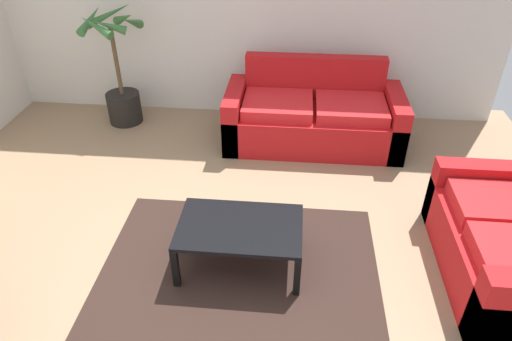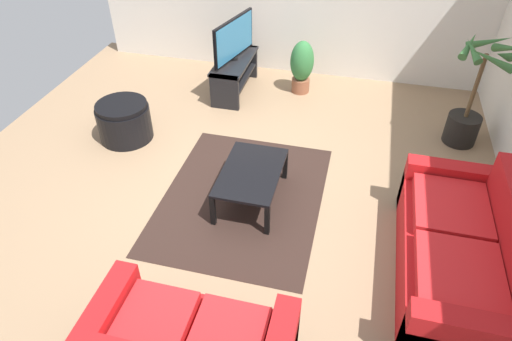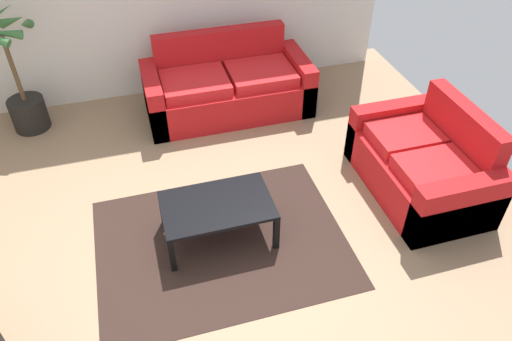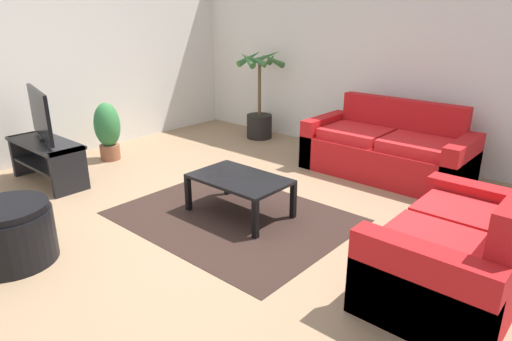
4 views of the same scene
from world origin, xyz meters
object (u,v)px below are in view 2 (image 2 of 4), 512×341
potted_palm (470,106)px  couch_main (459,255)px  coffee_table (251,175)px  tv_stand (235,71)px  tv (234,39)px  potted_plant_small (302,65)px  ottoman (124,121)px

potted_palm → couch_main: bearing=-6.8°
coffee_table → potted_palm: potted_palm is taller
couch_main → tv_stand: 4.07m
tv_stand → tv: 0.49m
couch_main → potted_plant_small: couch_main is taller
coffee_table → potted_palm: (-1.72, 2.30, 0.17)m
tv_stand → tv: tv is taller
ottoman → tv: bearing=146.2°
tv_stand → coffee_table: (2.30, 0.85, 0.01)m
tv → tv_stand: bearing=-104.2°
potted_palm → tv_stand: bearing=-100.4°
potted_plant_small → tv_stand: bearing=-76.0°
coffee_table → potted_plant_small: potted_plant_small is taller
potted_palm → potted_plant_small: potted_palm is taller
potted_plant_small → couch_main: bearing=31.7°
coffee_table → ottoman: size_ratio=1.43×
tv → potted_plant_small: (-0.24, 0.95, -0.41)m
couch_main → potted_palm: bearing=173.2°
tv → couch_main: bearing=44.9°
coffee_table → couch_main: bearing=74.0°
potted_plant_small → coffee_table: bearing=-2.3°
ottoman → couch_main: bearing=70.8°
coffee_table → ottoman: ottoman is taller
coffee_table → tv_stand: bearing=-159.8°
couch_main → tv: bearing=-135.1°
potted_palm → ottoman: size_ratio=2.06×
tv_stand → potted_palm: (0.58, 3.15, 0.18)m
tv_stand → potted_palm: potted_palm is taller
couch_main → ottoman: size_ratio=2.91×
tv → potted_palm: bearing=79.6°
tv_stand → potted_plant_small: 0.99m
tv → coffee_table: bearing=20.2°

